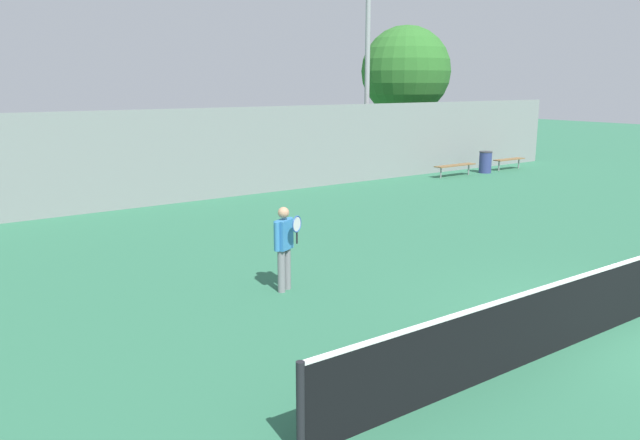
% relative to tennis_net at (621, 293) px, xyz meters
% --- Properties ---
extents(ground_plane, '(100.00, 100.00, 0.00)m').
position_rel_tennis_net_xyz_m(ground_plane, '(0.00, 0.00, -0.55)').
color(ground_plane, '#2D6B4C').
extents(tennis_net, '(12.40, 0.09, 1.08)m').
position_rel_tennis_net_xyz_m(tennis_net, '(0.00, 0.00, 0.00)').
color(tennis_net, black).
rests_on(tennis_net, ground_plane).
extents(tennis_player, '(0.53, 0.50, 1.60)m').
position_rel_tennis_net_xyz_m(tennis_player, '(-3.39, 4.61, 0.36)').
color(tennis_player, slate).
rests_on(tennis_player, ground_plane).
extents(bench_courtside_near, '(2.11, 0.40, 0.49)m').
position_rel_tennis_net_xyz_m(bench_courtside_near, '(10.30, 12.77, -0.10)').
color(bench_courtside_near, brown).
rests_on(bench_courtside_near, ground_plane).
extents(bench_courtside_far, '(1.75, 0.40, 0.49)m').
position_rel_tennis_net_xyz_m(bench_courtside_far, '(13.84, 12.77, -0.11)').
color(bench_courtside_far, brown).
rests_on(bench_courtside_far, ground_plane).
extents(light_pole_near_left, '(0.90, 0.60, 8.88)m').
position_rel_tennis_net_xyz_m(light_pole_near_left, '(7.40, 15.10, 5.10)').
color(light_pole_near_left, '#939399').
rests_on(light_pole_near_left, ground_plane).
extents(trash_bin, '(0.56, 0.56, 0.93)m').
position_rel_tennis_net_xyz_m(trash_bin, '(12.16, 12.74, -0.08)').
color(trash_bin, navy).
rests_on(trash_bin, ground_plane).
extents(back_fence, '(35.04, 0.06, 3.02)m').
position_rel_tennis_net_xyz_m(back_fence, '(0.00, 14.03, 0.96)').
color(back_fence, gray).
rests_on(back_fence, ground_plane).
extents(tree_green_tall, '(4.49, 4.49, 6.64)m').
position_rel_tennis_net_xyz_m(tree_green_tall, '(13.03, 18.77, 3.83)').
color(tree_green_tall, brown).
rests_on(tree_green_tall, ground_plane).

